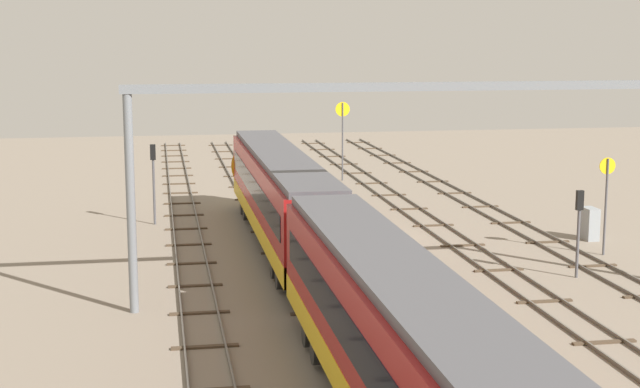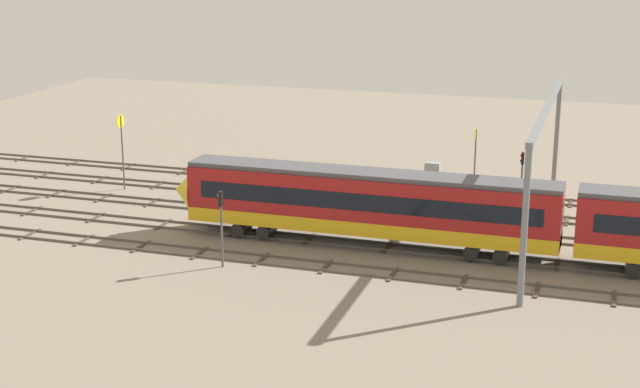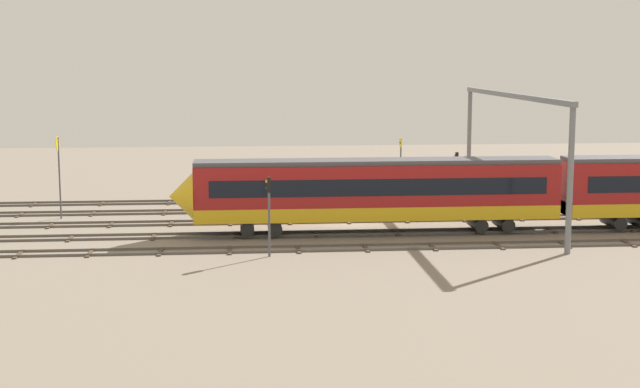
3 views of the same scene
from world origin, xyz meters
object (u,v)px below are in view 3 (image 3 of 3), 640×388
at_px(train, 551,192).
at_px(signal_light_trackside_departure, 269,205).
at_px(speed_sign_near_foreground, 401,159).
at_px(speed_sign_mid_trackside, 59,164).
at_px(relay_cabinet, 357,185).
at_px(overhead_gantry, 512,121).
at_px(signal_light_trackside_approach, 456,169).

bearing_deg(train, signal_light_trackside_departure, 18.73).
bearing_deg(speed_sign_near_foreground, speed_sign_mid_trackside, 17.30).
xyz_separation_m(speed_sign_near_foreground, signal_light_trackside_departure, (11.73, 22.34, -0.07)).
xyz_separation_m(train, speed_sign_near_foreground, (7.42, -15.84, 0.50)).
xyz_separation_m(train, relay_cabinet, (10.92, -16.76, -1.78)).
xyz_separation_m(overhead_gantry, signal_light_trackside_departure, (17.76, 11.24, -4.02)).
distance_m(train, speed_sign_near_foreground, 17.50).
distance_m(speed_sign_mid_trackside, relay_cabinet, 24.81).
distance_m(speed_sign_mid_trackside, signal_light_trackside_approach, 30.73).
xyz_separation_m(signal_light_trackside_approach, relay_cabinet, (7.45, -4.22, -1.80)).
bearing_deg(signal_light_trackside_approach, overhead_gantry, 104.90).
height_order(train, signal_light_trackside_departure, train).
distance_m(speed_sign_near_foreground, signal_light_trackside_departure, 25.23).
height_order(overhead_gantry, relay_cabinet, overhead_gantry).
bearing_deg(train, signal_light_trackside_approach, -74.53).
xyz_separation_m(speed_sign_mid_trackside, signal_light_trackside_departure, (-14.62, 14.13, -0.91)).
height_order(train, overhead_gantry, overhead_gantry).
relative_size(train, overhead_gantry, 2.04).
bearing_deg(train, speed_sign_near_foreground, -64.89).
relative_size(overhead_gantry, signal_light_trackside_approach, 6.10).
distance_m(train, signal_light_trackside_approach, 13.00).
distance_m(overhead_gantry, relay_cabinet, 16.55).
relative_size(signal_light_trackside_approach, signal_light_trackside_departure, 0.86).
relative_size(speed_sign_near_foreground, signal_light_trackside_approach, 1.22).
xyz_separation_m(speed_sign_near_foreground, signal_light_trackside_approach, (-3.96, 3.31, -0.48)).
height_order(train, signal_light_trackside_approach, train).
bearing_deg(signal_light_trackside_departure, train, -161.27).
distance_m(signal_light_trackside_departure, relay_cabinet, 24.77).
distance_m(speed_sign_near_foreground, speed_sign_mid_trackside, 27.62).
relative_size(speed_sign_mid_trackside, signal_light_trackside_departure, 1.27).
relative_size(train, relay_cabinet, 28.77).
distance_m(speed_sign_mid_trackside, signal_light_trackside_departure, 20.35).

